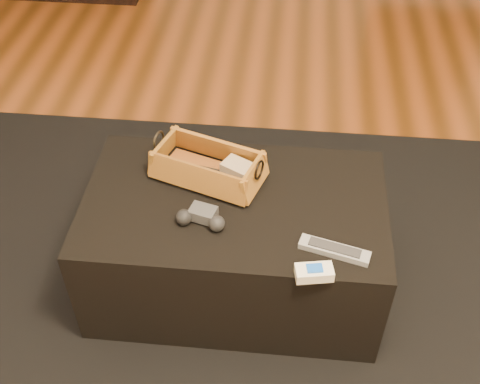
# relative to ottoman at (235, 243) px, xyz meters

# --- Properties ---
(floor) EXTENTS (5.00, 5.50, 0.01)m
(floor) POSITION_rel_ottoman_xyz_m (-0.22, -0.10, -0.23)
(floor) COLOR brown
(floor) RESTS_ON ground
(area_rug) EXTENTS (2.60, 2.00, 0.01)m
(area_rug) POSITION_rel_ottoman_xyz_m (0.00, -0.05, -0.22)
(area_rug) COLOR black
(area_rug) RESTS_ON floor
(ottoman) EXTENTS (1.00, 0.60, 0.42)m
(ottoman) POSITION_rel_ottoman_xyz_m (0.00, 0.00, 0.00)
(ottoman) COLOR black
(ottoman) RESTS_ON area_rug
(tv_remote) EXTENTS (0.20, 0.09, 0.02)m
(tv_remote) POSITION_rel_ottoman_xyz_m (-0.12, 0.10, 0.23)
(tv_remote) COLOR black
(tv_remote) RESTS_ON wicker_basket
(cloth_bundle) EXTENTS (0.12, 0.11, 0.06)m
(cloth_bundle) POSITION_rel_ottoman_xyz_m (0.00, 0.10, 0.25)
(cloth_bundle) COLOR tan
(cloth_bundle) RESTS_ON wicker_basket
(wicker_basket) EXTENTS (0.41, 0.30, 0.13)m
(wicker_basket) POSITION_rel_ottoman_xyz_m (-0.10, 0.11, 0.25)
(wicker_basket) COLOR #9F5C23
(wicker_basket) RESTS_ON ottoman
(game_controller) EXTENTS (0.17, 0.11, 0.05)m
(game_controller) POSITION_rel_ottoman_xyz_m (-0.09, -0.11, 0.24)
(game_controller) COLOR #38383B
(game_controller) RESTS_ON ottoman
(silver_remote) EXTENTS (0.22, 0.10, 0.02)m
(silver_remote) POSITION_rel_ottoman_xyz_m (0.32, -0.19, 0.22)
(silver_remote) COLOR #9D9FA4
(silver_remote) RESTS_ON ottoman
(cream_gadget) EXTENTS (0.12, 0.07, 0.04)m
(cream_gadget) POSITION_rel_ottoman_xyz_m (0.26, -0.29, 0.23)
(cream_gadget) COLOR white
(cream_gadget) RESTS_ON ottoman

